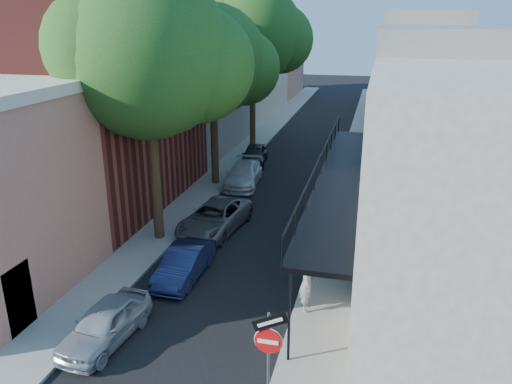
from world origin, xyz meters
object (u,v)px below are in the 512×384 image
Objects in this scene: oak_mid at (220,62)px; parked_car_c at (215,218)px; parked_car_a at (105,323)px; pedestrian at (306,284)px; sign_post at (269,345)px; oak_near at (160,57)px; parked_car_d at (244,174)px; parked_car_b at (184,264)px; oak_far at (259,34)px; parked_car_e at (254,155)px.

oak_mid is 9.47m from parked_car_c.
pedestrian is (5.69, 2.99, 0.48)m from parked_car_a.
sign_post is 0.84× the size of parked_car_a.
parked_car_c reaches higher than parked_car_a.
oak_near is 2.54× the size of parked_car_d.
pedestrian is (4.80, -1.25, 0.49)m from parked_car_b.
parked_car_c is at bearing -83.94° from oak_far.
parked_car_c reaches higher than parked_car_d.
oak_far is 3.25× the size of parked_car_b.
sign_post is 18.15m from parked_car_d.
pedestrian is at bearing 87.08° from sign_post.
sign_post is 22.57m from parked_car_e.
parked_car_e is (0.77, 12.49, -7.22)m from oak_near.
oak_near reaches higher than parked_car_c.
parked_car_b is 0.77× the size of parked_car_c.
parked_car_d is 1.17× the size of parked_car_e.
parked_car_d is (0.14, 15.56, 0.04)m from parked_car_a.
oak_far is at bearing 92.55° from parked_car_d.
parked_car_a is 0.98× the size of parked_car_b.
parked_car_b is at bearing 62.20° from pedestrian.
parked_car_b is 0.95× the size of parked_car_e.
parked_car_b is (1.95, -20.31, -7.66)m from oak_far.
oak_near reaches higher than parked_car_b.
parked_car_a is (1.08, -7.55, -7.27)m from oak_near.
pedestrian is (0.24, 4.73, -0.94)m from sign_post.
oak_mid is (-0.05, 7.97, -0.82)m from oak_near.
sign_post is 0.29× the size of oak_mid.
parked_car_a is 6.44m from pedestrian.
oak_mid is at bearing 176.96° from parked_car_d.
oak_far is 2.64× the size of parked_car_d.
oak_far is (0.06, 9.04, 1.20)m from oak_mid.
oak_far is 2.50× the size of parked_car_c.
parked_car_a is at bearing 162.26° from sign_post.
oak_far reaches higher than oak_mid.
parked_car_d reaches higher than parked_car_b.
parked_car_e is at bearing 86.49° from oak_near.
parked_car_e is (0.82, 4.52, -6.40)m from oak_mid.
parked_car_b is 0.81× the size of parked_car_d.
oak_mid reaches higher than parked_car_d.
sign_post is 4.83m from pedestrian.
oak_mid is at bearing 111.71° from parked_car_c.
sign_post is 0.63× the size of parked_car_c.
oak_near is at bearing 122.02° from parked_car_b.
sign_post is at bearing -12.02° from parked_car_a.
oak_far is at bearing 103.91° from sign_post.
parked_car_e is at bearing 79.74° from oak_mid.
oak_far is 8.87m from parked_car_e.
sign_post is 12.77m from oak_near.
parked_car_a is (1.13, -15.52, -6.45)m from oak_mid.
parked_car_d is 2.32× the size of pedestrian.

